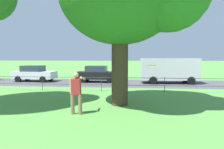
{
  "coord_description": "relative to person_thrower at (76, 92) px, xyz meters",
  "views": [
    {
      "loc": [
        4.34,
        -1.06,
        2.31
      ],
      "look_at": [
        3.16,
        9.86,
        1.4
      ],
      "focal_mm": 32.99,
      "sensor_mm": 36.0,
      "label": 1
    }
  ],
  "objects": [
    {
      "name": "person_thrower",
      "position": [
        0.0,
        0.0,
        0.0
      ],
      "size": [
        0.52,
        0.76,
        1.72
      ],
      "color": "#846B4C",
      "rests_on": "ground"
    },
    {
      "name": "frisbee",
      "position": [
        3.01,
        -0.31,
        1.09
      ],
      "size": [
        0.35,
        0.35,
        0.03
      ],
      "color": "yellow"
    },
    {
      "name": "car_white_far_right",
      "position": [
        -7.32,
        10.92,
        -0.15
      ],
      "size": [
        4.05,
        1.9,
        1.54
      ],
      "color": "silver",
      "rests_on": "ground"
    },
    {
      "name": "car_black_right",
      "position": [
        -1.09,
        11.03,
        -0.15
      ],
      "size": [
        4.0,
        1.82,
        1.54
      ],
      "color": "black",
      "rests_on": "ground"
    },
    {
      "name": "street_strip",
      "position": [
        -2.0,
        10.53,
        -0.92
      ],
      "size": [
        80.0,
        6.02,
        0.01
      ],
      "primitive_type": "cube",
      "color": "#4C4C51",
      "rests_on": "ground"
    },
    {
      "name": "park_fence",
      "position": [
        -2.0,
        5.75,
        -0.26
      ],
      "size": [
        38.15,
        0.04,
        1.0
      ],
      "color": "#333833",
      "rests_on": "ground"
    },
    {
      "name": "panel_van_left",
      "position": [
        5.46,
        10.86,
        0.34
      ],
      "size": [
        5.07,
        2.24,
        2.24
      ],
      "color": "silver",
      "rests_on": "ground"
    }
  ]
}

